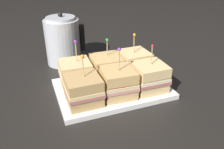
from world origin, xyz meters
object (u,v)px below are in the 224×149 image
(serving_platter, at_px, (112,89))
(sandwich_back_center, at_px, (106,69))
(sandwich_back_left, at_px, (76,74))
(sandwich_front_center, at_px, (119,82))
(sandwich_back_right, at_px, (134,63))
(kettle_steel, at_px, (63,41))
(sandwich_front_right, at_px, (149,77))
(sandwich_front_left, at_px, (83,90))

(serving_platter, bearing_deg, sandwich_back_center, 92.65)
(serving_platter, xyz_separation_m, sandwich_back_left, (-0.12, 0.06, 0.05))
(sandwich_front_center, relative_size, sandwich_back_right, 1.02)
(sandwich_back_center, height_order, kettle_steel, kettle_steel)
(sandwich_back_right, height_order, kettle_steel, kettle_steel)
(sandwich_back_center, bearing_deg, sandwich_front_center, -87.40)
(sandwich_front_right, bearing_deg, sandwich_back_center, 135.81)
(sandwich_front_right, bearing_deg, kettle_steel, 121.79)
(sandwich_front_left, bearing_deg, sandwich_back_right, 26.97)
(sandwich_front_right, xyz_separation_m, sandwich_back_center, (-0.12, 0.12, 0.00))
(serving_platter, bearing_deg, sandwich_back_left, 152.26)
(serving_platter, relative_size, sandwich_front_right, 2.38)
(sandwich_back_right, bearing_deg, sandwich_back_center, -178.02)
(serving_platter, bearing_deg, sandwich_front_left, -153.83)
(sandwich_front_center, bearing_deg, sandwich_back_center, 92.60)
(sandwich_back_center, bearing_deg, serving_platter, -87.35)
(kettle_steel, bearing_deg, sandwich_front_left, -91.05)
(sandwich_front_center, relative_size, sandwich_front_right, 1.05)
(sandwich_front_left, distance_m, sandwich_back_left, 0.12)
(sandwich_back_left, distance_m, sandwich_back_center, 0.11)
(sandwich_back_left, bearing_deg, serving_platter, -27.74)
(sandwich_front_center, distance_m, sandwich_back_center, 0.11)
(sandwich_front_left, height_order, sandwich_front_right, sandwich_front_right)
(sandwich_front_left, xyz_separation_m, sandwich_front_right, (0.24, -0.00, 0.00))
(sandwich_back_right, bearing_deg, sandwich_front_right, -89.57)
(sandwich_back_left, relative_size, sandwich_back_center, 1.06)
(sandwich_back_center, bearing_deg, sandwich_front_left, -135.30)
(sandwich_back_center, distance_m, sandwich_back_right, 0.12)
(sandwich_back_left, bearing_deg, sandwich_back_center, -2.29)
(serving_platter, distance_m, sandwich_front_left, 0.14)
(sandwich_front_center, bearing_deg, kettle_steel, 107.39)
(sandwich_front_left, relative_size, sandwich_back_left, 0.96)
(serving_platter, distance_m, sandwich_front_right, 0.14)
(serving_platter, bearing_deg, kettle_steel, 109.91)
(serving_platter, relative_size, sandwich_back_center, 2.46)
(sandwich_back_left, height_order, sandwich_back_center, sandwich_back_left)
(serving_platter, height_order, sandwich_front_left, sandwich_front_left)
(sandwich_front_left, bearing_deg, sandwich_front_right, -0.10)
(serving_platter, relative_size, sandwich_front_center, 2.28)
(sandwich_front_left, relative_size, kettle_steel, 0.72)
(sandwich_front_left, height_order, kettle_steel, kettle_steel)
(serving_platter, distance_m, sandwich_front_center, 0.08)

